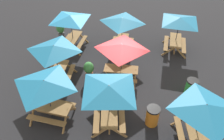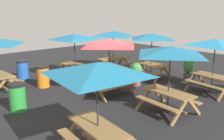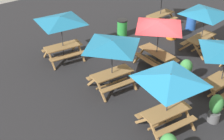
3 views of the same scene
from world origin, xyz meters
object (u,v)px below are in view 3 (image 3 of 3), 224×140
potted_plant_2 (216,108)px  picnic_table_2 (61,23)px  trash_bin_orange (172,30)px  picnic_table_6 (205,15)px  potted_plant_0 (186,69)px  trash_bin_green (122,28)px  picnic_table_1 (112,47)px  picnic_table_7 (159,28)px  picnic_table_5 (170,82)px  trash_bin_blue (191,21)px

potted_plant_2 → picnic_table_2: bearing=105.2°
picnic_table_2 → trash_bin_orange: 6.39m
picnic_table_6 → potted_plant_2: size_ratio=2.34×
potted_plant_2 → potted_plant_0: bearing=63.2°
trash_bin_green → potted_plant_0: potted_plant_0 is taller
potted_plant_0 → picnic_table_1: bearing=151.2°
potted_plant_0 → potted_plant_2: (-1.24, -2.46, 0.04)m
picnic_table_6 → picnic_table_7: size_ratio=1.20×
potted_plant_0 → trash_bin_green: bearing=81.8°
trash_bin_green → trash_bin_orange: (1.96, -1.98, 0.00)m
picnic_table_5 → trash_bin_blue: 9.11m
picnic_table_1 → trash_bin_orange: bearing=22.6°
trash_bin_blue → trash_bin_orange: bearing=-175.2°
potted_plant_0 → potted_plant_2: potted_plant_2 is taller
picnic_table_2 → picnic_table_5: bearing=-79.3°
picnic_table_5 → trash_bin_orange: 7.58m
picnic_table_1 → trash_bin_green: picnic_table_1 is taller
trash_bin_blue → trash_bin_green: bearing=154.3°
trash_bin_green → potted_plant_2: 8.00m
picnic_table_6 → potted_plant_0: 3.49m
trash_bin_green → trash_bin_orange: same height
trash_bin_blue → potted_plant_0: 5.73m
picnic_table_6 → potted_plant_0: size_ratio=2.61×
picnic_table_1 → picnic_table_7: (2.82, 0.15, 0.00)m
picnic_table_2 → trash_bin_green: bearing=11.8°
picnic_table_7 → potted_plant_2: size_ratio=1.94×
trash_bin_blue → picnic_table_6: bearing=-129.9°
picnic_table_7 → potted_plant_2: 4.57m
trash_bin_green → trash_bin_blue: same height
picnic_table_5 → trash_bin_blue: size_ratio=2.86×
picnic_table_6 → potted_plant_0: bearing=-159.8°
picnic_table_6 → picnic_table_7: same height
picnic_table_1 → trash_bin_orange: picnic_table_1 is taller
trash_bin_green → potted_plant_2: (-2.00, -7.75, 0.14)m
trash_bin_blue → potted_plant_0: bearing=-142.9°
picnic_table_1 → trash_bin_orange: 6.05m
trash_bin_orange → potted_plant_0: (-2.72, -3.30, 0.10)m
picnic_table_7 → trash_bin_blue: (4.63, 1.72, -1.49)m
picnic_table_5 → trash_bin_green: picnic_table_5 is taller
trash_bin_blue → potted_plant_0: size_ratio=0.91×
picnic_table_1 → trash_bin_blue: picnic_table_1 is taller
picnic_table_2 → potted_plant_0: 6.12m
trash_bin_orange → trash_bin_blue: bearing=4.8°
trash_bin_green → trash_bin_blue: size_ratio=1.00×
picnic_table_1 → picnic_table_7: bearing=8.7°
trash_bin_green → potted_plant_0: size_ratio=0.91×
picnic_table_2 → trash_bin_green: 4.30m
picnic_table_7 → picnic_table_2: bearing=46.5°
trash_bin_orange → potted_plant_2: (-3.96, -5.76, 0.14)m
trash_bin_blue → trash_bin_orange: size_ratio=1.00×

